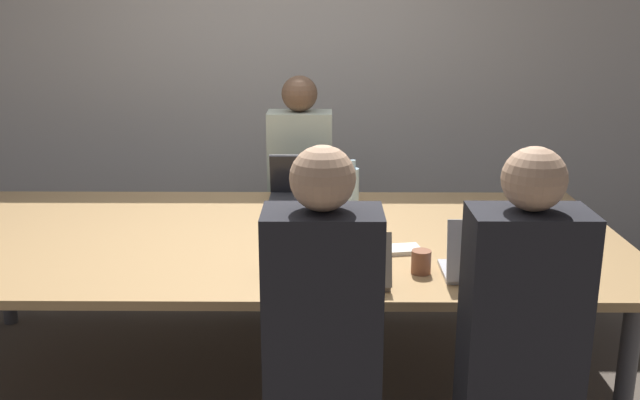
# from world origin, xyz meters

# --- Properties ---
(ground_plane) EXTENTS (24.00, 24.00, 0.00)m
(ground_plane) POSITION_xyz_m (0.00, 0.00, 0.00)
(ground_plane) COLOR brown
(curtain_wall) EXTENTS (12.00, 0.06, 2.80)m
(curtain_wall) POSITION_xyz_m (0.00, 1.92, 1.40)
(curtain_wall) COLOR #BCB7B2
(curtain_wall) RESTS_ON ground_plane
(conference_table) EXTENTS (3.54, 1.62, 0.78)m
(conference_table) POSITION_xyz_m (0.00, 0.00, 0.73)
(conference_table) COLOR tan
(conference_table) RESTS_ON ground_plane
(laptop_near_right) EXTENTS (0.32, 0.26, 0.27)m
(laptop_near_right) POSITION_xyz_m (0.97, -0.57, 0.85)
(laptop_near_right) COLOR #B7B7BC
(laptop_near_right) RESTS_ON conference_table
(person_near_right) EXTENTS (0.40, 0.24, 1.44)m
(person_near_right) POSITION_xyz_m (1.00, -1.09, 0.70)
(person_near_right) COLOR #2D2D38
(person_near_right) RESTS_ON ground_plane
(cup_near_right) EXTENTS (0.08, 0.08, 0.10)m
(cup_near_right) POSITION_xyz_m (0.73, -0.51, 0.83)
(cup_near_right) COLOR brown
(cup_near_right) RESTS_ON conference_table
(bottle_near_right) EXTENTS (0.07, 0.07, 0.27)m
(bottle_near_right) POSITION_xyz_m (1.23, -0.45, 0.90)
(bottle_near_right) COLOR black
(bottle_near_right) RESTS_ON conference_table
(laptop_far_center) EXTENTS (0.35, 0.25, 0.25)m
(laptop_far_center) POSITION_xyz_m (0.17, 0.67, 0.85)
(laptop_far_center) COLOR #333338
(laptop_far_center) RESTS_ON conference_table
(person_far_center) EXTENTS (0.40, 0.24, 1.45)m
(person_far_center) POSITION_xyz_m (0.16, 1.05, 0.71)
(person_far_center) COLOR #2D2D38
(person_far_center) RESTS_ON ground_plane
(cup_far_center) EXTENTS (0.08, 0.08, 0.09)m
(cup_far_center) POSITION_xyz_m (0.45, 0.61, 0.82)
(cup_far_center) COLOR brown
(cup_far_center) RESTS_ON conference_table
(bottle_far_center) EXTENTS (0.07, 0.07, 0.27)m
(bottle_far_center) POSITION_xyz_m (0.47, 0.51, 0.89)
(bottle_far_center) COLOR #ADD1E0
(bottle_far_center) RESTS_ON conference_table
(laptop_near_midright) EXTENTS (0.37, 0.23, 0.23)m
(laptop_near_midright) POSITION_xyz_m (0.40, -0.64, 0.84)
(laptop_near_midright) COLOR gray
(laptop_near_midright) RESTS_ON conference_table
(person_near_midright) EXTENTS (0.40, 0.24, 1.44)m
(person_near_midright) POSITION_xyz_m (0.31, -1.10, 0.70)
(person_near_midright) COLOR #2D2D38
(person_near_midright) RESTS_ON ground_plane
(bottle_near_midright) EXTENTS (0.07, 0.07, 0.26)m
(bottle_near_midright) POSITION_xyz_m (0.11, -0.50, 0.89)
(bottle_near_midright) COLOR black
(bottle_near_midright) RESTS_ON conference_table
(stapler) EXTENTS (0.12, 0.15, 0.05)m
(stapler) POSITION_xyz_m (0.41, -0.06, 0.80)
(stapler) COLOR black
(stapler) RESTS_ON conference_table
(notebook) EXTENTS (0.21, 0.15, 0.02)m
(notebook) POSITION_xyz_m (0.66, -0.24, 0.79)
(notebook) COLOR silver
(notebook) RESTS_ON conference_table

